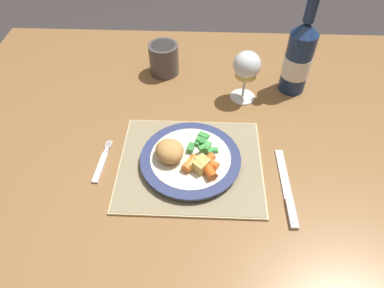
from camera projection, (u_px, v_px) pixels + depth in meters
The scene contains 13 objects.
ground_plane at pixel (192, 256), 1.42m from camera, with size 6.00×6.00×0.00m, color #383333.
dining_table at pixel (192, 151), 0.94m from camera, with size 1.34×0.99×0.74m.
placemat at pixel (191, 164), 0.79m from camera, with size 0.33×0.28×0.01m.
dinner_plate at pixel (190, 159), 0.79m from camera, with size 0.23×0.23×0.02m.
breaded_croquettes at pixel (169, 151), 0.76m from camera, with size 0.09×0.09×0.04m.
green_beans_pile at pixel (204, 145), 0.79m from camera, with size 0.07×0.07×0.02m.
glazed_carrots at pixel (204, 165), 0.75m from camera, with size 0.08×0.07×0.02m.
fork at pixel (102, 164), 0.80m from camera, with size 0.02×0.13×0.01m.
table_knife at pixel (287, 193), 0.74m from camera, with size 0.02×0.21×0.01m.
wine_glass at pixel (247, 67), 0.89m from camera, with size 0.07×0.07×0.14m.
bottle at pixel (299, 58), 0.92m from camera, with size 0.07×0.07×0.28m.
roast_potatoes at pixel (199, 165), 0.75m from camera, with size 0.06×0.05×0.03m.
drinking_cup at pixel (164, 58), 1.01m from camera, with size 0.09×0.09×0.09m.
Camera 1 is at (0.02, -0.62, 1.36)m, focal length 32.00 mm.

